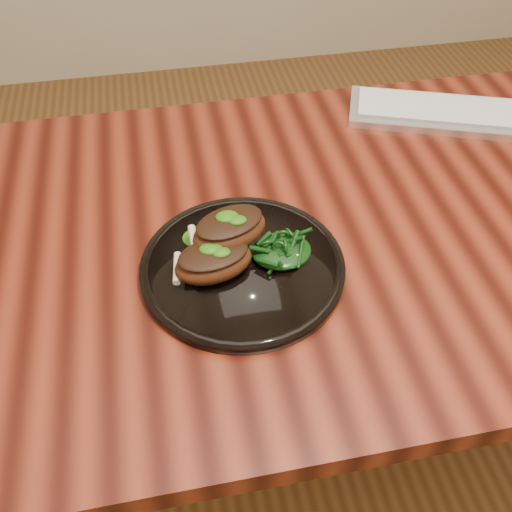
{
  "coord_description": "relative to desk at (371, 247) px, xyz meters",
  "views": [
    {
      "loc": [
        -0.34,
        -0.66,
        1.38
      ],
      "look_at": [
        -0.23,
        -0.09,
        0.78
      ],
      "focal_mm": 40.0,
      "sensor_mm": 36.0,
      "label": 1
    }
  ],
  "objects": [
    {
      "name": "plate",
      "position": [
        -0.25,
        -0.09,
        0.09
      ],
      "size": [
        0.31,
        0.31,
        0.02
      ],
      "color": "black",
      "rests_on": "desk"
    },
    {
      "name": "greens_heap",
      "position": [
        -0.19,
        -0.08,
        0.12
      ],
      "size": [
        0.09,
        0.09,
        0.03
      ],
      "color": "black",
      "rests_on": "plate"
    },
    {
      "name": "desk",
      "position": [
        0.0,
        0.0,
        0.0
      ],
      "size": [
        1.6,
        0.8,
        0.75
      ],
      "color": "black",
      "rests_on": "ground"
    },
    {
      "name": "lamb_chop_front",
      "position": [
        -0.29,
        -0.1,
        0.13
      ],
      "size": [
        0.13,
        0.1,
        0.05
      ],
      "color": "#48200E",
      "rests_on": "plate"
    },
    {
      "name": "keyboard",
      "position": [
        0.27,
        0.24,
        0.09
      ],
      "size": [
        0.48,
        0.29,
        0.02
      ],
      "color": "silver",
      "rests_on": "desk"
    },
    {
      "name": "herb_smear",
      "position": [
        -0.28,
        -0.02,
        0.1
      ],
      "size": [
        0.09,
        0.06,
        0.01
      ],
      "primitive_type": "ellipsoid",
      "color": "#174907",
      "rests_on": "plate"
    },
    {
      "name": "lamb_chop_back",
      "position": [
        -0.26,
        -0.06,
        0.14
      ],
      "size": [
        0.13,
        0.11,
        0.05
      ],
      "color": "#48200E",
      "rests_on": "plate"
    }
  ]
}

